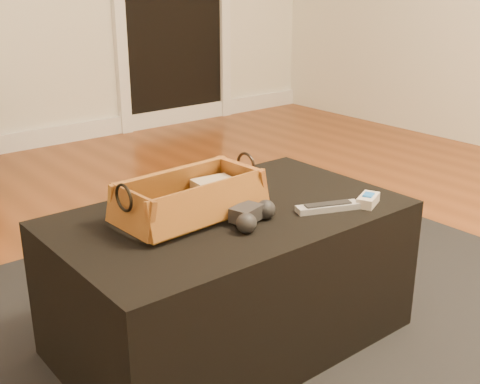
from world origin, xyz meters
TOP-DOWN VIEW (x-y plane):
  - floor at (0.00, 0.00)m, footprint 5.00×5.50m
  - baseboard at (0.00, 2.73)m, footprint 5.00×0.04m
  - area_rug at (-0.18, 0.13)m, footprint 2.60×2.00m
  - ottoman at (-0.18, 0.18)m, footprint 1.00×0.60m
  - tv_remote at (-0.32, 0.20)m, footprint 0.23×0.08m
  - cloth_bundle at (-0.19, 0.25)m, footprint 0.12×0.09m
  - wicker_basket at (-0.30, 0.21)m, footprint 0.43×0.24m
  - game_controller at (-0.20, 0.06)m, footprint 0.17×0.13m
  - silver_remote at (0.04, 0.01)m, footprint 0.19×0.11m
  - cream_gadget at (0.16, -0.04)m, footprint 0.10×0.08m

SIDE VIEW (x-z plane):
  - floor at x=0.00m, z-range -0.01..0.00m
  - area_rug at x=-0.18m, z-range 0.00..0.01m
  - baseboard at x=0.00m, z-range 0.00..0.12m
  - ottoman at x=-0.18m, z-range 0.01..0.43m
  - silver_remote at x=0.04m, z-range 0.43..0.45m
  - cream_gadget at x=0.16m, z-range 0.43..0.46m
  - tv_remote at x=-0.32m, z-range 0.45..0.47m
  - game_controller at x=-0.20m, z-range 0.43..0.49m
  - cloth_bundle at x=-0.19m, z-range 0.45..0.51m
  - wicker_basket at x=-0.30m, z-range 0.41..0.56m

